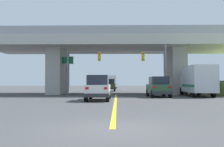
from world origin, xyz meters
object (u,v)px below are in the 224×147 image
object	(u,v)px
sedan_oncoming	(110,85)
semi_truck_distant	(112,82)
traffic_signal_farside	(79,64)
suv_lead	(98,88)
highway_sign	(67,65)
traffic_signal_nearside	(158,64)
suv_crossing	(158,87)
box_truck	(197,81)

from	to	relation	value
sedan_oncoming	semi_truck_distant	bearing A→B (deg)	90.36
sedan_oncoming	traffic_signal_farside	world-z (taller)	traffic_signal_farside
semi_truck_distant	suv_lead	bearing A→B (deg)	-90.25
suv_lead	highway_sign	xyz separation A→B (m)	(-4.59, 10.18, 2.49)
suv_lead	sedan_oncoming	world-z (taller)	same
traffic_signal_nearside	semi_truck_distant	xyz separation A→B (m)	(-5.67, 32.17, -1.83)
suv_lead	traffic_signal_farside	bearing A→B (deg)	109.38
sedan_oncoming	traffic_signal_farside	size ratio (longest dim) A/B	0.81
suv_lead	suv_crossing	size ratio (longest dim) A/B	1.00
box_truck	sedan_oncoming	distance (m)	18.41
box_truck	semi_truck_distant	xyz separation A→B (m)	(-9.70, 32.61, -0.05)
semi_truck_distant	traffic_signal_farside	bearing A→B (deg)	-95.13
suv_lead	box_truck	world-z (taller)	box_truck
box_truck	highway_sign	bearing A→B (deg)	165.27
traffic_signal_nearside	highway_sign	bearing A→B (deg)	162.14
box_truck	sedan_oncoming	bearing A→B (deg)	121.42
suv_lead	suv_crossing	world-z (taller)	same
sedan_oncoming	traffic_signal_nearside	size ratio (longest dim) A/B	0.81
suv_crossing	sedan_oncoming	bearing A→B (deg)	106.46
suv_lead	sedan_oncoming	size ratio (longest dim) A/B	1.00
suv_crossing	semi_truck_distant	bearing A→B (deg)	98.10
suv_lead	semi_truck_distant	xyz separation A→B (m)	(0.17, 38.99, 0.58)
suv_crossing	sedan_oncoming	distance (m)	17.81
suv_crossing	suv_lead	bearing A→B (deg)	-138.96
highway_sign	sedan_oncoming	bearing A→B (deg)	67.75
suv_crossing	semi_truck_distant	distance (m)	34.34
traffic_signal_nearside	sedan_oncoming	bearing A→B (deg)	110.02
suv_crossing	traffic_signal_farside	distance (m)	9.00
suv_crossing	traffic_signal_nearside	xyz separation A→B (m)	(0.20, 1.73, 2.41)
highway_sign	suv_lead	bearing A→B (deg)	-65.73
suv_crossing	highway_sign	size ratio (longest dim) A/B	0.93
box_truck	semi_truck_distant	world-z (taller)	box_truck
suv_lead	semi_truck_distant	bearing A→B (deg)	89.75
suv_lead	traffic_signal_farside	xyz separation A→B (m)	(-2.65, 7.54, 2.49)
suv_lead	suv_crossing	bearing A→B (deg)	42.09
suv_crossing	highway_sign	world-z (taller)	highway_sign
sedan_oncoming	semi_truck_distant	size ratio (longest dim) A/B	0.65
traffic_signal_farside	traffic_signal_nearside	bearing A→B (deg)	-4.86
highway_sign	semi_truck_distant	bearing A→B (deg)	80.61
suv_lead	semi_truck_distant	world-z (taller)	semi_truck_distant
box_truck	traffic_signal_farside	size ratio (longest dim) A/B	1.23
suv_crossing	sedan_oncoming	size ratio (longest dim) A/B	1.00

